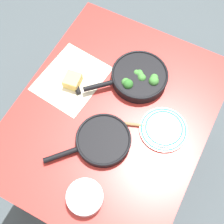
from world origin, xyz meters
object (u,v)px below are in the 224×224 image
Objects in this scene: skillet_broccoli at (139,77)px; grater_knife at (74,79)px; skillet_eggs at (102,140)px; wooden_spoon at (130,124)px; prep_bowl_steel at (85,197)px; dinner_plate_stack at (164,129)px; cheese_block at (73,81)px.

grater_knife is (0.14, -0.28, -0.02)m from skillet_broccoli.
wooden_spoon is (-0.13, 0.07, -0.01)m from skillet_eggs.
skillet_eggs is at bearing -174.84° from grater_knife.
grater_knife is at bearing -86.50° from skillet_eggs.
prep_bowl_steel is (0.38, -0.02, 0.02)m from wooden_spoon.
dinner_plate_stack is (-0.18, 0.22, -0.01)m from skillet_eggs.
grater_knife is at bearing -16.44° from skillet_broccoli.
prep_bowl_steel is (0.61, 0.05, -0.01)m from skillet_broccoli.
skillet_eggs reaches higher than grater_knife.
wooden_spoon is (0.23, 0.07, -0.02)m from skillet_broccoli.
cheese_block is 0.55m from prep_bowl_steel.
skillet_eggs is 1.73× the size of grater_knife.
wooden_spoon is at bearing -71.93° from dinner_plate_stack.
prep_bowl_steel is at bearing 35.83° from cheese_block.
skillet_broccoli is 1.59× the size of dinner_plate_stack.
skillet_broccoli reaches higher than dinner_plate_stack.
grater_knife is 2.19× the size of cheese_block.
skillet_broccoli reaches higher than skillet_eggs.
skillet_eggs is at bearing 53.48° from cheese_block.
cheese_block reaches higher than prep_bowl_steel.
cheese_block is 0.40× the size of dinner_plate_stack.
skillet_broccoli is at bearing -109.22° from grater_knife.
wooden_spoon is 0.35m from cheese_block.
skillet_broccoli is 1.79× the size of grater_knife.
cheese_block reaches higher than skillet_eggs.
prep_bowl_steel is at bearing 54.17° from skillet_eggs.
prep_bowl_steel reaches higher than dinner_plate_stack.
wooden_spoon is at bearing -166.99° from skillet_eggs.
dinner_plate_stack is at bearing -141.00° from grater_knife.
grater_knife is at bearing -34.24° from wooden_spoon.
cheese_block is at bearing -13.14° from skillet_broccoli.
prep_bowl_steel is (0.45, 0.32, -0.00)m from cheese_block.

